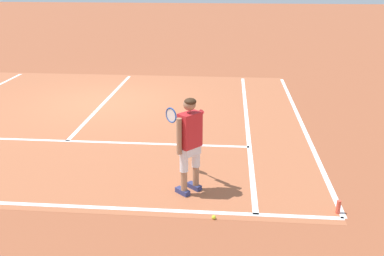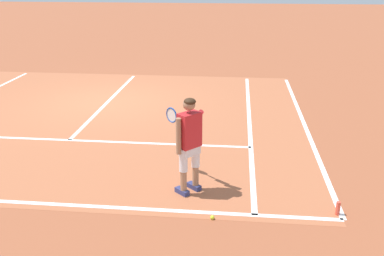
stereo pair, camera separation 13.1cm
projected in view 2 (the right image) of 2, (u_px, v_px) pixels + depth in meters
ground_plane at (108, 102)px, 12.89m from camera, size 80.00×80.00×0.00m
court_inner_surface at (94, 116)px, 11.64m from camera, size 10.98×9.62×0.00m
line_baseline at (8, 202)px, 7.33m from camera, size 10.98×0.10×0.01m
line_service at (70, 140)px, 9.97m from camera, size 8.23×0.10×0.01m
line_centre_service at (109, 101)px, 12.96m from camera, size 0.10×6.40×0.01m
line_singles_right at (249, 121)px, 11.24m from camera, size 0.10×9.22×0.01m
line_doubles_right at (304, 123)px, 11.10m from camera, size 0.10×9.22×0.01m
tennis_player at (189, 139)px, 7.34m from camera, size 0.78×1.14×1.71m
tennis_ball_near_feet at (212, 217)px, 6.81m from camera, size 0.07×0.07×0.07m
water_bottle at (338, 208)px, 6.91m from camera, size 0.07×0.07×0.23m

